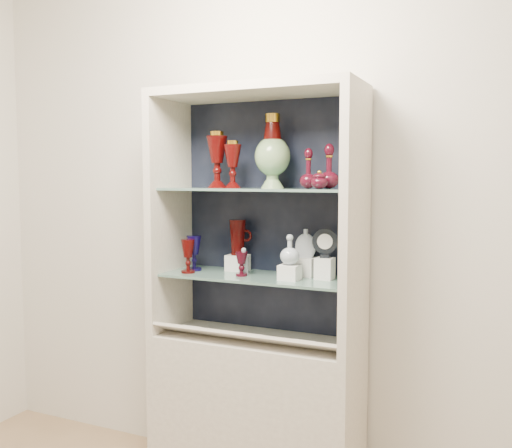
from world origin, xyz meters
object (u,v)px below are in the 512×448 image
at_px(lidded_bowl, 319,179).
at_px(flat_flask, 306,243).
at_px(ruby_decanter_a, 308,166).
at_px(cobalt_goblet, 194,253).
at_px(ruby_goblet_tall, 188,256).
at_px(ruby_pitcher, 238,237).
at_px(cameo_medallion, 325,243).
at_px(clear_square_bottle, 244,261).
at_px(enamel_urn, 273,151).
at_px(ruby_decanter_b, 329,165).
at_px(ruby_goblet_small, 242,264).
at_px(clear_round_decanter, 290,250).
at_px(pedestal_lamp_left, 217,160).
at_px(pedestal_lamp_right, 233,164).

bearing_deg(lidded_bowl, flat_flask, 127.44).
bearing_deg(ruby_decanter_a, cobalt_goblet, -179.64).
bearing_deg(ruby_goblet_tall, flat_flask, 15.13).
xyz_separation_m(ruby_pitcher, cameo_medallion, (0.47, -0.05, 0.00)).
height_order(ruby_decanter_a, cameo_medallion, ruby_decanter_a).
relative_size(ruby_goblet_tall, clear_square_bottle, 1.29).
relative_size(enamel_urn, lidded_bowl, 4.14).
bearing_deg(clear_square_bottle, lidded_bowl, -11.58).
bearing_deg(ruby_decanter_b, ruby_goblet_small, -171.97).
bearing_deg(ruby_decanter_b, cobalt_goblet, -178.90).
bearing_deg(clear_round_decanter, cobalt_goblet, 174.92).
distance_m(pedestal_lamp_left, cameo_medallion, 0.67).
relative_size(pedestal_lamp_right, ruby_goblet_tall, 1.36).
bearing_deg(cameo_medallion, pedestal_lamp_right, 172.97).
bearing_deg(pedestal_lamp_left, clear_round_decanter, -8.28).
height_order(ruby_goblet_tall, clear_square_bottle, ruby_goblet_tall).
bearing_deg(pedestal_lamp_right, cobalt_goblet, 176.68).
bearing_deg(flat_flask, pedestal_lamp_left, 176.12).
height_order(pedestal_lamp_right, ruby_goblet_small, pedestal_lamp_right).
height_order(cobalt_goblet, flat_flask, flat_flask).
bearing_deg(pedestal_lamp_right, cameo_medallion, 6.36).
xyz_separation_m(ruby_goblet_tall, flat_flask, (0.56, 0.15, 0.08)).
height_order(lidded_bowl, ruby_pitcher, lidded_bowl).
xyz_separation_m(pedestal_lamp_right, flat_flask, (0.34, 0.09, -0.37)).
relative_size(pedestal_lamp_right, ruby_decanter_a, 1.10).
bearing_deg(ruby_decanter_b, ruby_pitcher, 171.48).
bearing_deg(ruby_pitcher, cameo_medallion, -19.95).
bearing_deg(clear_square_bottle, ruby_goblet_small, -74.86).
bearing_deg(ruby_goblet_small, pedestal_lamp_right, 152.91).
bearing_deg(clear_round_decanter, pedestal_lamp_left, 171.72).
bearing_deg(ruby_goblet_tall, clear_round_decanter, 3.08).
relative_size(ruby_pitcher, cameo_medallion, 1.28).
distance_m(ruby_pitcher, cameo_medallion, 0.48).
xyz_separation_m(pedestal_lamp_left, clear_square_bottle, (0.14, -0.00, -0.49)).
relative_size(cobalt_goblet, clear_square_bottle, 1.37).
relative_size(enamel_urn, cobalt_goblet, 1.98).
xyz_separation_m(lidded_bowl, cobalt_goblet, (-0.68, 0.07, -0.37)).
distance_m(pedestal_lamp_right, clear_round_decanter, 0.50).
relative_size(flat_flask, cameo_medallion, 1.00).
bearing_deg(pedestal_lamp_left, pedestal_lamp_right, -14.20).
distance_m(ruby_decanter_b, ruby_goblet_tall, 0.83).
relative_size(ruby_pitcher, clear_round_decanter, 1.33).
distance_m(pedestal_lamp_left, ruby_decanter_a, 0.48).
bearing_deg(lidded_bowl, ruby_pitcher, 161.43).
distance_m(enamel_urn, ruby_pitcher, 0.48).
distance_m(pedestal_lamp_right, ruby_decanter_b, 0.47).
bearing_deg(ruby_goblet_small, ruby_decanter_a, 8.69).
height_order(enamel_urn, lidded_bowl, enamel_urn).
bearing_deg(cobalt_goblet, ruby_decanter_a, 0.36).
height_order(cobalt_goblet, clear_round_decanter, clear_round_decanter).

